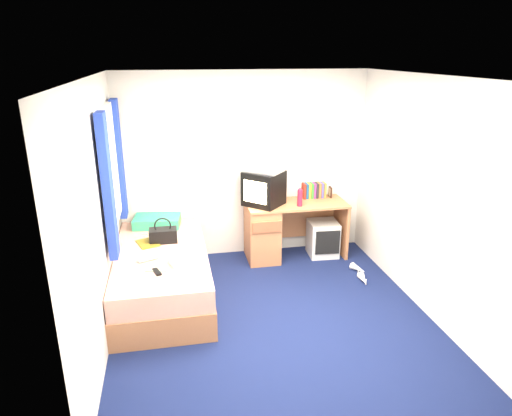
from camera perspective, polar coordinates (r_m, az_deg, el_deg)
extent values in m
plane|color=#0C1438|center=(4.84, 2.09, -13.57)|extent=(3.40, 3.40, 0.00)
plane|color=white|center=(4.09, 2.50, 16.08)|extent=(3.40, 3.40, 0.00)
plane|color=silver|center=(5.92, -1.47, 5.25)|extent=(3.20, 0.00, 3.20)
plane|color=silver|center=(2.83, 10.23, -11.10)|extent=(3.20, 0.00, 3.20)
plane|color=silver|center=(4.27, -19.16, -1.36)|extent=(0.00, 3.40, 3.40)
plane|color=silver|center=(4.92, 20.73, 1.13)|extent=(0.00, 3.40, 3.40)
cube|color=#B4744B|center=(5.28, -11.52, -9.14)|extent=(1.00, 2.00, 0.30)
cube|color=#9A5538|center=(4.94, -5.62, -10.83)|extent=(0.02, 0.70, 0.18)
cube|color=white|center=(5.16, -11.72, -6.49)|extent=(0.98, 1.98, 0.24)
cube|color=teal|center=(5.81, -12.24, -1.64)|extent=(0.60, 0.43, 0.12)
cube|color=#B4744B|center=(5.92, 5.06, 0.50)|extent=(1.30, 0.55, 0.03)
cube|color=#B4744B|center=(5.95, 0.77, -3.18)|extent=(0.40, 0.52, 0.72)
cube|color=#B4744B|center=(6.24, 10.53, -2.42)|extent=(0.04, 0.52, 0.72)
cube|color=#B4744B|center=(6.31, 6.55, -1.11)|extent=(0.78, 0.03, 0.55)
cube|color=silver|center=(6.19, 8.35, -3.76)|extent=(0.40, 0.40, 0.47)
cube|color=black|center=(5.77, 0.99, 2.50)|extent=(0.59, 0.59, 0.43)
cube|color=#FBE39E|center=(5.61, -0.10, 2.00)|extent=(0.25, 0.24, 0.27)
cube|color=silver|center=(5.70, 1.01, 4.99)|extent=(0.54, 0.52, 0.08)
cube|color=maroon|center=(6.09, 5.99, 2.14)|extent=(0.03, 0.13, 0.20)
cube|color=navy|center=(6.10, 6.30, 2.16)|extent=(0.03, 0.13, 0.20)
cube|color=gold|center=(6.11, 6.62, 2.17)|extent=(0.03, 0.13, 0.20)
cube|color=#337F33|center=(6.12, 6.93, 2.19)|extent=(0.03, 0.13, 0.20)
cube|color=#7F337F|center=(6.13, 7.24, 2.21)|extent=(0.03, 0.13, 0.20)
cube|color=#262626|center=(6.14, 7.55, 2.22)|extent=(0.03, 0.13, 0.20)
cube|color=#B26633|center=(6.16, 7.86, 2.24)|extent=(0.03, 0.13, 0.20)
cube|color=#4C4C99|center=(6.17, 8.17, 2.26)|extent=(0.03, 0.13, 0.20)
cube|color=olive|center=(6.18, 8.48, 2.27)|extent=(0.03, 0.13, 0.20)
cube|color=black|center=(6.20, 9.27, 1.99)|extent=(0.03, 0.12, 0.14)
cylinder|color=red|center=(5.77, 5.51, 1.23)|extent=(0.07, 0.07, 0.21)
cylinder|color=silver|center=(5.91, 3.28, 1.65)|extent=(0.06, 0.06, 0.20)
cube|color=black|center=(5.32, -11.52, -3.37)|extent=(0.31, 0.18, 0.16)
torus|color=black|center=(5.27, -11.60, -2.19)|extent=(0.19, 0.02, 0.19)
cube|color=white|center=(4.77, -9.01, -6.37)|extent=(0.32, 0.30, 0.09)
cube|color=yellow|center=(5.32, -13.37, -4.30)|extent=(0.29, 0.33, 0.01)
cylinder|color=white|center=(4.90, -13.38, -6.05)|extent=(0.21, 0.14, 0.07)
cube|color=gold|center=(4.68, -12.30, -7.62)|extent=(0.23, 0.11, 0.01)
cube|color=black|center=(4.64, -12.29, -7.80)|extent=(0.10, 0.17, 0.02)
cube|color=silver|center=(5.05, -17.95, 4.82)|extent=(0.02, 0.90, 1.10)
cube|color=white|center=(4.95, -18.54, 11.47)|extent=(0.06, 1.06, 0.08)
cube|color=white|center=(5.21, -17.19, -1.46)|extent=(0.06, 1.06, 0.08)
cube|color=navy|center=(4.49, -18.05, 2.45)|extent=(0.08, 0.24, 1.40)
cube|color=navy|center=(5.63, -16.76, 5.81)|extent=(0.08, 0.24, 1.40)
cone|color=white|center=(5.87, 12.69, -7.43)|extent=(0.17, 0.24, 0.09)
cone|color=white|center=(5.63, 13.26, -8.66)|extent=(0.12, 0.23, 0.09)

